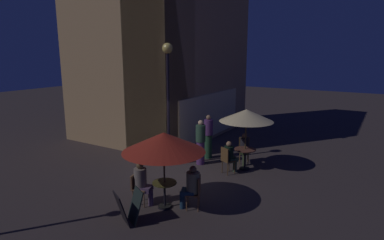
{
  "coord_description": "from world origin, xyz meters",
  "views": [
    {
      "loc": [
        -8.67,
        -6.07,
        4.24
      ],
      "look_at": [
        1.29,
        0.02,
        1.78
      ],
      "focal_mm": 30.11,
      "sensor_mm": 36.0,
      "label": 1
    }
  ],
  "objects_px": {
    "street_lamp_near_corner": "(168,76)",
    "patio_umbrella_1": "(246,116)",
    "cafe_chair_2": "(227,158)",
    "cafe_chair_3": "(244,148)",
    "patron_seated_2": "(230,155)",
    "cafe_table_1": "(245,154)",
    "cafe_chair_1": "(196,190)",
    "menu_sandwich_board": "(129,207)",
    "patron_standing_4": "(201,142)",
    "cafe_table_0": "(165,190)",
    "patron_seated_3": "(244,147)",
    "patron_standing_5": "(208,137)",
    "patron_seated_0": "(142,181)",
    "patio_umbrella_0": "(164,142)",
    "cafe_chair_0": "(138,186)",
    "patron_seated_1": "(191,185)"
  },
  "relations": [
    {
      "from": "street_lamp_near_corner",
      "to": "patio_umbrella_1",
      "type": "bearing_deg",
      "value": -67.27
    },
    {
      "from": "street_lamp_near_corner",
      "to": "patio_umbrella_0",
      "type": "relative_size",
      "value": 2.02
    },
    {
      "from": "patio_umbrella_1",
      "to": "cafe_chair_2",
      "type": "xyz_separation_m",
      "value": [
        -0.77,
        0.38,
        -1.45
      ]
    },
    {
      "from": "patron_standing_5",
      "to": "patio_umbrella_1",
      "type": "bearing_deg",
      "value": 57.64
    },
    {
      "from": "cafe_chair_3",
      "to": "cafe_table_1",
      "type": "bearing_deg",
      "value": 0.0
    },
    {
      "from": "patio_umbrella_0",
      "to": "patron_standing_4",
      "type": "bearing_deg",
      "value": 14.54
    },
    {
      "from": "patron_seated_0",
      "to": "patron_standing_4",
      "type": "relative_size",
      "value": 0.73
    },
    {
      "from": "patio_umbrella_1",
      "to": "patron_seated_0",
      "type": "distance_m",
      "value": 4.58
    },
    {
      "from": "menu_sandwich_board",
      "to": "cafe_table_0",
      "type": "height_order",
      "value": "menu_sandwich_board"
    },
    {
      "from": "cafe_chair_1",
      "to": "street_lamp_near_corner",
      "type": "bearing_deg",
      "value": -67.63
    },
    {
      "from": "cafe_table_0",
      "to": "patron_seated_1",
      "type": "relative_size",
      "value": 0.6
    },
    {
      "from": "cafe_table_0",
      "to": "patron_seated_2",
      "type": "distance_m",
      "value": 3.36
    },
    {
      "from": "menu_sandwich_board",
      "to": "cafe_table_1",
      "type": "relative_size",
      "value": 1.06
    },
    {
      "from": "patron_standing_5",
      "to": "menu_sandwich_board",
      "type": "bearing_deg",
      "value": -10.43
    },
    {
      "from": "patio_umbrella_1",
      "to": "cafe_chair_1",
      "type": "height_order",
      "value": "patio_umbrella_1"
    },
    {
      "from": "patron_seated_1",
      "to": "patron_standing_5",
      "type": "xyz_separation_m",
      "value": [
        4.1,
        1.71,
        0.19
      ]
    },
    {
      "from": "street_lamp_near_corner",
      "to": "patron_seated_2",
      "type": "height_order",
      "value": "street_lamp_near_corner"
    },
    {
      "from": "cafe_chair_3",
      "to": "patron_seated_2",
      "type": "xyz_separation_m",
      "value": [
        -1.36,
        -0.02,
        0.08
      ]
    },
    {
      "from": "cafe_chair_0",
      "to": "patron_seated_3",
      "type": "distance_m",
      "value": 4.94
    },
    {
      "from": "cafe_table_1",
      "to": "cafe_chair_2",
      "type": "height_order",
      "value": "cafe_chair_2"
    },
    {
      "from": "cafe_chair_3",
      "to": "patron_seated_2",
      "type": "relative_size",
      "value": 0.84
    },
    {
      "from": "menu_sandwich_board",
      "to": "cafe_chair_1",
      "type": "height_order",
      "value": "cafe_chair_1"
    },
    {
      "from": "cafe_chair_2",
      "to": "patron_seated_3",
      "type": "xyz_separation_m",
      "value": [
        1.35,
        -0.11,
        0.1
      ]
    },
    {
      "from": "cafe_chair_3",
      "to": "patron_seated_0",
      "type": "xyz_separation_m",
      "value": [
        -4.88,
        1.05,
        0.13
      ]
    },
    {
      "from": "patron_seated_3",
      "to": "patron_standing_5",
      "type": "bearing_deg",
      "value": -109.61
    },
    {
      "from": "patron_seated_0",
      "to": "patio_umbrella_1",
      "type": "bearing_deg",
      "value": 55.1
    },
    {
      "from": "menu_sandwich_board",
      "to": "cafe_chair_0",
      "type": "height_order",
      "value": "cafe_chair_0"
    },
    {
      "from": "cafe_table_1",
      "to": "patron_standing_4",
      "type": "relative_size",
      "value": 0.45
    },
    {
      "from": "street_lamp_near_corner",
      "to": "patron_standing_4",
      "type": "distance_m",
      "value": 2.8
    },
    {
      "from": "menu_sandwich_board",
      "to": "patron_seated_3",
      "type": "bearing_deg",
      "value": 21.76
    },
    {
      "from": "cafe_table_1",
      "to": "street_lamp_near_corner",
      "type": "bearing_deg",
      "value": 112.73
    },
    {
      "from": "street_lamp_near_corner",
      "to": "patron_seated_2",
      "type": "relative_size",
      "value": 3.87
    },
    {
      "from": "cafe_chair_3",
      "to": "patron_seated_2",
      "type": "bearing_deg",
      "value": -23.95
    },
    {
      "from": "cafe_chair_2",
      "to": "patron_seated_2",
      "type": "height_order",
      "value": "patron_seated_2"
    },
    {
      "from": "patron_standing_4",
      "to": "patron_standing_5",
      "type": "relative_size",
      "value": 0.97
    },
    {
      "from": "cafe_table_1",
      "to": "cafe_chair_0",
      "type": "distance_m",
      "value": 4.46
    },
    {
      "from": "street_lamp_near_corner",
      "to": "cafe_chair_1",
      "type": "height_order",
      "value": "street_lamp_near_corner"
    },
    {
      "from": "patio_umbrella_0",
      "to": "cafe_chair_3",
      "type": "bearing_deg",
      "value": -5.02
    },
    {
      "from": "patio_umbrella_0",
      "to": "cafe_chair_1",
      "type": "distance_m",
      "value": 1.59
    },
    {
      "from": "cafe_chair_3",
      "to": "patron_seated_0",
      "type": "bearing_deg",
      "value": -36.96
    },
    {
      "from": "patron_seated_1",
      "to": "cafe_table_0",
      "type": "bearing_deg",
      "value": 0.0
    },
    {
      "from": "patron_seated_3",
      "to": "patron_standing_5",
      "type": "height_order",
      "value": "patron_standing_5"
    },
    {
      "from": "menu_sandwich_board",
      "to": "patron_standing_4",
      "type": "relative_size",
      "value": 0.48
    },
    {
      "from": "patron_seated_3",
      "to": "cafe_table_0",
      "type": "bearing_deg",
      "value": -30.74
    },
    {
      "from": "cafe_chair_2",
      "to": "cafe_chair_3",
      "type": "distance_m",
      "value": 1.49
    },
    {
      "from": "patron_seated_0",
      "to": "patron_seated_1",
      "type": "bearing_deg",
      "value": 4.39
    },
    {
      "from": "menu_sandwich_board",
      "to": "patron_seated_1",
      "type": "xyz_separation_m",
      "value": [
        1.48,
        -0.94,
        0.28
      ]
    },
    {
      "from": "menu_sandwich_board",
      "to": "patron_seated_0",
      "type": "xyz_separation_m",
      "value": [
        0.98,
        0.38,
        0.28
      ]
    },
    {
      "from": "patron_seated_2",
      "to": "street_lamp_near_corner",
      "type": "bearing_deg",
      "value": 127.7
    },
    {
      "from": "patio_umbrella_0",
      "to": "patron_standing_4",
      "type": "distance_m",
      "value": 3.87
    }
  ]
}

